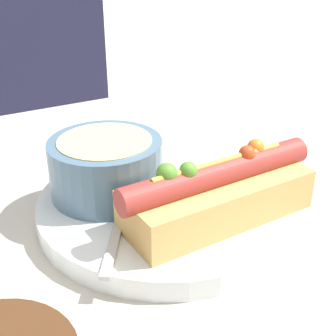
{
  "coord_description": "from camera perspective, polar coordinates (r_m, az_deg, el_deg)",
  "views": [
    {
      "loc": [
        -0.19,
        -0.33,
        0.24
      ],
      "look_at": [
        0.0,
        0.0,
        0.05
      ],
      "focal_mm": 50.0,
      "sensor_mm": 36.0,
      "label": 1
    }
  ],
  "objects": [
    {
      "name": "ground_plane",
      "position": [
        0.45,
        0.0,
        -5.55
      ],
      "size": [
        4.0,
        4.0,
        0.0
      ],
      "primitive_type": "plane",
      "color": "#BCB7AD"
    },
    {
      "name": "dinner_plate",
      "position": [
        0.44,
        0.0,
        -4.5
      ],
      "size": [
        0.24,
        0.24,
        0.02
      ],
      "color": "white",
      "rests_on": "ground_plane"
    },
    {
      "name": "hot_dog",
      "position": [
        0.4,
        6.01,
        -2.99
      ],
      "size": [
        0.18,
        0.07,
        0.06
      ],
      "rotation": [
        0.0,
        0.0,
        0.04
      ],
      "color": "tan",
      "rests_on": "dinner_plate"
    },
    {
      "name": "soup_bowl",
      "position": [
        0.43,
        -7.56,
        0.45
      ],
      "size": [
        0.1,
        0.1,
        0.05
      ],
      "color": "slate",
      "rests_on": "dinner_plate"
    },
    {
      "name": "spoon",
      "position": [
        0.44,
        -5.1,
        -3.01
      ],
      "size": [
        0.1,
        0.15,
        0.01
      ],
      "rotation": [
        0.0,
        0.0,
        1.0
      ],
      "color": "#B7B7BC",
      "rests_on": "dinner_plate"
    }
  ]
}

